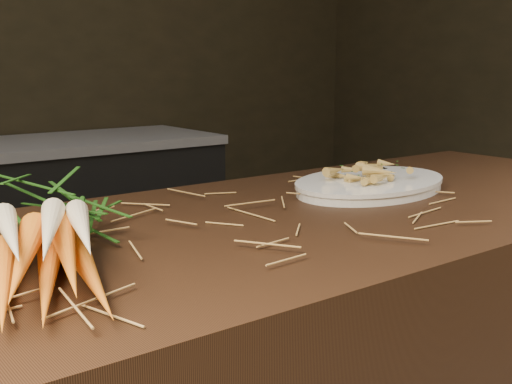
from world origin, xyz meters
TOP-DOWN VIEW (x-y plane):
  - back_counter at (0.30, 2.18)m, footprint 1.82×0.62m
  - straw_bedding at (0.00, 0.30)m, footprint 1.40×0.60m
  - root_veg_bunch at (-0.18, 0.30)m, footprint 0.33×0.56m
  - serving_platter at (0.54, 0.36)m, footprint 0.43×0.33m
  - roasted_veg_heap at (0.54, 0.36)m, footprint 0.21×0.17m
  - serving_fork at (0.68, 0.37)m, footprint 0.06×0.14m

SIDE VIEW (x-z plane):
  - back_counter at x=0.30m, z-range 0.00..0.84m
  - straw_bedding at x=0.00m, z-range 0.90..0.92m
  - serving_platter at x=0.54m, z-range 0.90..0.92m
  - serving_fork at x=0.68m, z-range 0.92..0.92m
  - roasted_veg_heap at x=0.54m, z-range 0.92..0.96m
  - root_veg_bunch at x=-0.18m, z-range 0.90..1.00m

